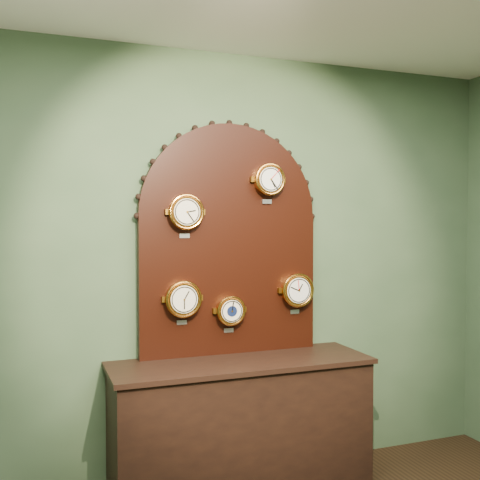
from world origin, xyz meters
name	(u,v)px	position (x,y,z in m)	size (l,w,h in m)	color
wall_back	(227,266)	(0.00, 2.50, 1.40)	(4.00, 4.00, 0.00)	#3D553A
shop_counter	(241,428)	(0.00, 2.23, 0.40)	(1.60, 0.50, 0.80)	black
display_board	(229,232)	(0.00, 2.45, 1.63)	(1.26, 0.06, 1.53)	black
roman_clock	(186,212)	(-0.31, 2.38, 1.75)	(0.23, 0.08, 0.28)	orange
arabic_clock	(269,180)	(0.25, 2.38, 1.97)	(0.21, 0.08, 0.26)	orange
hygrometer	(183,299)	(-0.33, 2.38, 1.21)	(0.23, 0.08, 0.28)	orange
barometer	(230,311)	(-0.02, 2.38, 1.12)	(0.19, 0.08, 0.25)	orange
tide_clock	(297,290)	(0.46, 2.38, 1.23)	(0.23, 0.08, 0.28)	orange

